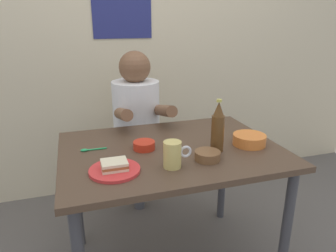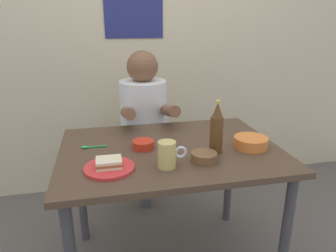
% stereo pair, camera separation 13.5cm
% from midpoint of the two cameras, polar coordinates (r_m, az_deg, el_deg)
% --- Properties ---
extents(wall_back, '(4.40, 0.09, 2.60)m').
position_cam_midpoint_polar(wall_back, '(2.48, -8.89, 17.43)').
color(wall_back, beige).
rests_on(wall_back, ground).
extents(dining_table, '(1.10, 0.80, 0.74)m').
position_cam_midpoint_polar(dining_table, '(1.62, -1.87, -7.09)').
color(dining_table, '#4C3828').
rests_on(dining_table, ground).
extents(stool, '(0.34, 0.34, 0.45)m').
position_cam_midpoint_polar(stool, '(2.29, -7.23, -7.30)').
color(stool, '#4C4C51').
rests_on(stool, ground).
extents(person_seated, '(0.33, 0.56, 0.72)m').
position_cam_midpoint_polar(person_seated, '(2.13, -7.63, 2.68)').
color(person_seated, white).
rests_on(person_seated, stool).
extents(plate_orange, '(0.22, 0.22, 0.01)m').
position_cam_midpoint_polar(plate_orange, '(1.37, -12.63, -8.01)').
color(plate_orange, red).
rests_on(plate_orange, dining_table).
extents(sandwich, '(0.11, 0.09, 0.04)m').
position_cam_midpoint_polar(sandwich, '(1.35, -12.71, -7.07)').
color(sandwich, beige).
rests_on(sandwich, plate_orange).
extents(beer_mug, '(0.13, 0.08, 0.12)m').
position_cam_midpoint_polar(beer_mug, '(1.35, -1.95, -5.31)').
color(beer_mug, '#D1BC66').
rests_on(beer_mug, dining_table).
extents(beer_bottle, '(0.06, 0.06, 0.26)m').
position_cam_midpoint_polar(beer_bottle, '(1.51, 6.65, -0.41)').
color(beer_bottle, '#593819').
rests_on(beer_bottle, dining_table).
extents(soup_bowl_orange, '(0.17, 0.17, 0.05)m').
position_cam_midpoint_polar(soup_bowl_orange, '(1.64, 12.51, -2.42)').
color(soup_bowl_orange, orange).
rests_on(soup_bowl_orange, dining_table).
extents(sauce_bowl_chili, '(0.11, 0.11, 0.04)m').
position_cam_midpoint_polar(sauce_bowl_chili, '(1.56, -6.90, -3.53)').
color(sauce_bowl_chili, red).
rests_on(sauce_bowl_chili, dining_table).
extents(condiment_bowl_brown, '(0.12, 0.12, 0.04)m').
position_cam_midpoint_polar(condiment_bowl_brown, '(1.44, 4.63, -5.42)').
color(condiment_bowl_brown, brown).
rests_on(condiment_bowl_brown, dining_table).
extents(spoon, '(0.13, 0.02, 0.01)m').
position_cam_midpoint_polar(spoon, '(1.61, -16.75, -4.25)').
color(spoon, '#26A559').
rests_on(spoon, dining_table).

